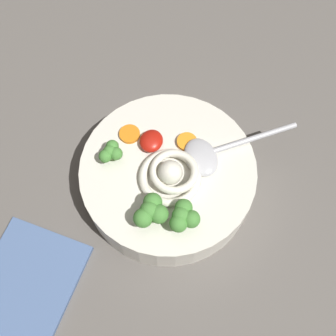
{
  "coord_description": "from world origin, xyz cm",
  "views": [
    {
      "loc": [
        -20.55,
        -3.6,
        60.95
      ],
      "look_at": [
        2.59,
        3.91,
        9.39
      ],
      "focal_mm": 44.32,
      "sensor_mm": 36.0,
      "label": 1
    }
  ],
  "objects_px": {
    "soup_spoon": "(207,153)",
    "soup_bowl": "(168,177)",
    "noodle_pile": "(171,175)",
    "folded_napkin": "(27,283)"
  },
  "relations": [
    {
      "from": "noodle_pile",
      "to": "folded_napkin",
      "type": "bearing_deg",
      "value": 141.73
    },
    {
      "from": "folded_napkin",
      "to": "soup_spoon",
      "type": "bearing_deg",
      "value": -38.07
    },
    {
      "from": "noodle_pile",
      "to": "soup_spoon",
      "type": "bearing_deg",
      "value": -37.3
    },
    {
      "from": "soup_bowl",
      "to": "folded_napkin",
      "type": "distance_m",
      "value": 0.24
    },
    {
      "from": "noodle_pile",
      "to": "soup_spoon",
      "type": "relative_size",
      "value": 0.6
    },
    {
      "from": "noodle_pile",
      "to": "folded_napkin",
      "type": "height_order",
      "value": "noodle_pile"
    },
    {
      "from": "soup_spoon",
      "to": "folded_napkin",
      "type": "height_order",
      "value": "soup_spoon"
    },
    {
      "from": "soup_bowl",
      "to": "noodle_pile",
      "type": "bearing_deg",
      "value": -146.38
    },
    {
      "from": "soup_spoon",
      "to": "soup_bowl",
      "type": "bearing_deg",
      "value": -180.0
    },
    {
      "from": "noodle_pile",
      "to": "folded_napkin",
      "type": "xyz_separation_m",
      "value": [
        -0.18,
        0.14,
        -0.07
      ]
    }
  ]
}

